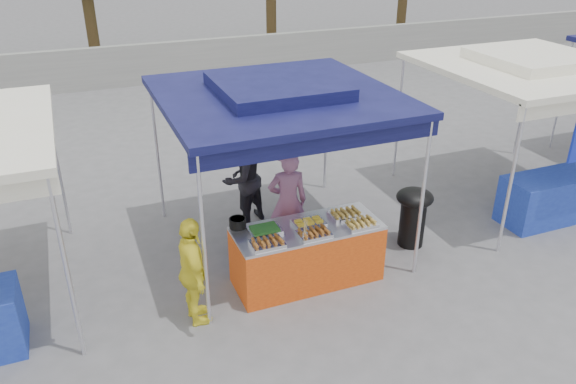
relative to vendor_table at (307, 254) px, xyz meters
name	(u,v)px	position (x,y,z in m)	size (l,w,h in m)	color
ground_plane	(304,276)	(0.00, 0.10, -0.43)	(80.00, 80.00, 0.00)	slate
back_wall	(159,63)	(0.00, 11.10, 0.17)	(40.00, 0.25, 1.20)	gray
main_canopy	(278,95)	(0.00, 1.07, 1.94)	(3.20, 3.20, 2.57)	silver
neighbor_stall_right	(542,117)	(4.50, 0.67, 1.18)	(3.20, 3.20, 2.57)	silver
vendor_table	(307,254)	(0.00, 0.00, 0.00)	(2.00, 0.80, 0.85)	#E04F14
food_tray_fl	(267,243)	(-0.66, -0.24, 0.46)	(0.42, 0.30, 0.07)	white
food_tray_fm	(314,233)	(-0.01, -0.24, 0.46)	(0.42, 0.30, 0.07)	white
food_tray_fr	(360,224)	(0.67, -0.24, 0.46)	(0.42, 0.30, 0.07)	white
food_tray_bl	(265,230)	(-0.58, 0.08, 0.46)	(0.42, 0.30, 0.07)	white
food_tray_bm	(309,222)	(0.04, 0.05, 0.46)	(0.42, 0.30, 0.07)	white
food_tray_br	(345,214)	(0.60, 0.08, 0.46)	(0.42, 0.30, 0.07)	white
cooking_pot	(238,223)	(-0.87, 0.34, 0.49)	(0.23, 0.23, 0.13)	black
skewer_cup	(305,236)	(-0.15, -0.27, 0.47)	(0.07, 0.07, 0.09)	silver
wok_burner	(413,212)	(1.87, 0.28, 0.13)	(0.56, 0.56, 0.94)	black
crate_left	(259,254)	(-0.49, 0.63, -0.26)	(0.55, 0.38, 0.33)	#172DBC
crate_right	(318,244)	(0.45, 0.59, -0.28)	(0.49, 0.34, 0.29)	#172DBC
crate_stacked	(319,227)	(0.45, 0.59, 0.02)	(0.49, 0.34, 0.29)	#172DBC
vendor_woman	(288,202)	(0.06, 0.85, 0.38)	(0.59, 0.39, 1.61)	#9F658C
helper_man	(242,178)	(-0.32, 1.89, 0.39)	(0.79, 0.62, 1.63)	#232228
customer_person	(193,272)	(-1.63, -0.28, 0.30)	(0.85, 0.35, 1.45)	#FFF138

